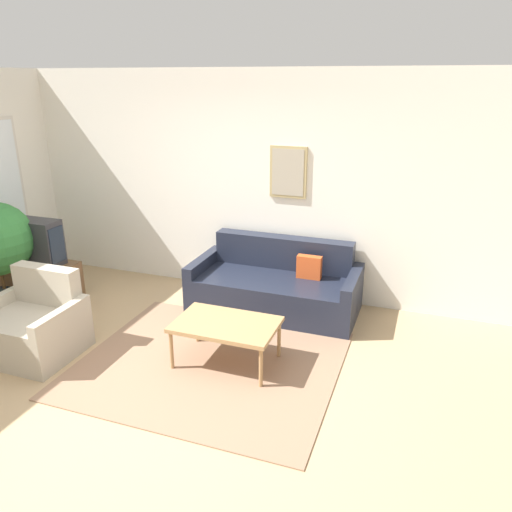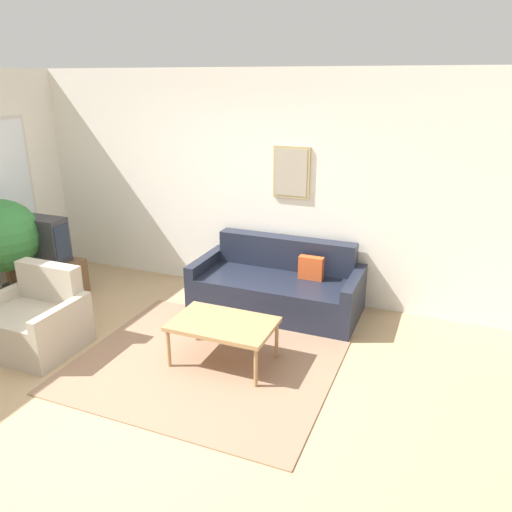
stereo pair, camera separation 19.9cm
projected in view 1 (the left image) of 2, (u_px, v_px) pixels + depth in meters
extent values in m
plane|color=tan|center=(135.00, 389.00, 4.39)|extent=(16.00, 16.00, 0.00)
cube|color=#937056|center=(209.00, 364.00, 4.77)|extent=(2.41, 2.08, 0.01)
cube|color=white|center=(237.00, 185.00, 6.11)|extent=(8.00, 0.06, 2.70)
cube|color=tan|center=(288.00, 172.00, 5.79)|extent=(0.44, 0.03, 0.60)
cube|color=#A89E89|center=(288.00, 172.00, 5.77)|extent=(0.38, 0.01, 0.54)
cube|color=#1E2333|center=(274.00, 294.00, 5.82)|extent=(1.68, 0.90, 0.42)
cube|color=#1E2333|center=(284.00, 252.00, 6.00)|extent=(1.68, 0.20, 0.38)
cube|color=#1E2333|center=(204.00, 278.00, 6.08)|extent=(0.12, 0.90, 0.56)
cube|color=#1E2333|center=(352.00, 299.00, 5.51)|extent=(0.12, 0.90, 0.56)
cube|color=#D15123|center=(309.00, 268.00, 5.69)|extent=(0.28, 0.10, 0.28)
cube|color=#A87F51|center=(226.00, 325.00, 4.66)|extent=(0.96, 0.62, 0.04)
cylinder|color=#A87F51|center=(171.00, 351.00, 4.63)|extent=(0.04, 0.04, 0.39)
cylinder|color=#A87F51|center=(261.00, 368.00, 4.35)|extent=(0.04, 0.04, 0.39)
cylinder|color=#A87F51|center=(197.00, 325.00, 5.11)|extent=(0.04, 0.04, 0.39)
cylinder|color=#A87F51|center=(279.00, 339.00, 4.83)|extent=(0.04, 0.04, 0.39)
cube|color=brown|center=(43.00, 283.00, 6.01)|extent=(0.83, 0.48, 0.50)
cube|color=#2D2D33|center=(36.00, 242.00, 5.84)|extent=(0.60, 0.28, 0.54)
cube|color=#192333|center=(57.00, 245.00, 5.74)|extent=(0.01, 0.23, 0.42)
cube|color=#B2A893|center=(31.00, 334.00, 4.89)|extent=(0.71, 0.76, 0.43)
cube|color=#B2A893|center=(47.00, 285.00, 5.02)|extent=(0.71, 0.16, 0.39)
cube|color=#B2A893|center=(64.00, 336.00, 4.74)|extent=(0.09, 0.76, 0.55)
cylinder|color=#383D42|center=(6.00, 299.00, 5.87)|extent=(0.20, 0.20, 0.26)
cylinder|color=#51381E|center=(3.00, 279.00, 5.78)|extent=(0.04, 0.04, 0.25)
cylinder|color=#935638|center=(44.00, 283.00, 6.45)|extent=(0.20, 0.20, 0.15)
cylinder|color=#51381E|center=(43.00, 274.00, 6.41)|extent=(0.04, 0.04, 0.11)
sphere|color=#3D8442|center=(40.00, 258.00, 6.33)|extent=(0.38, 0.38, 0.38)
cylinder|color=beige|center=(44.00, 287.00, 6.30)|extent=(0.23, 0.23, 0.18)
cylinder|color=#51381E|center=(42.00, 275.00, 6.24)|extent=(0.04, 0.04, 0.15)
sphere|color=#3D8442|center=(39.00, 253.00, 6.14)|extent=(0.51, 0.51, 0.51)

